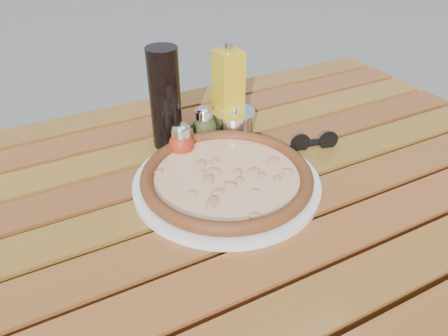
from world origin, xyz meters
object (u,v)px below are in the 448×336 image
pizza (227,176)px  pepper_shaker (181,142)px  plate (227,183)px  olive_oil_cruet (228,92)px  sunglasses (314,142)px  oregano_shaker (204,124)px  dark_bottle (165,99)px  parmesan_tin (234,123)px  soda_can (166,111)px  table (229,216)px

pizza → pepper_shaker: bearing=104.6°
plate → pepper_shaker: pepper_shaker is taller
olive_oil_cruet → sunglasses: (0.13, -0.16, -0.08)m
oregano_shaker → dark_bottle: bearing=167.4°
oregano_shaker → sunglasses: (0.19, -0.15, -0.02)m
oregano_shaker → parmesan_tin: 0.07m
oregano_shaker → soda_can: soda_can is taller
oregano_shaker → soda_can: bearing=138.5°
dark_bottle → olive_oil_cruet: bearing=-1.7°
pizza → dark_bottle: (-0.04, 0.20, 0.09)m
soda_can → pepper_shaker: bearing=-95.1°
table → oregano_shaker: bearing=78.4°
plate → parmesan_tin: 0.20m
table → pizza: 0.10m
olive_oil_cruet → parmesan_tin: bearing=-88.8°
table → soda_can: 0.28m
parmesan_tin → sunglasses: size_ratio=1.10×
pizza → oregano_shaker: oregano_shaker is taller
soda_can → parmesan_tin: (0.14, -0.07, -0.03)m
pizza → sunglasses: (0.24, 0.03, -0.01)m
oregano_shaker → olive_oil_cruet: bearing=11.5°
pepper_shaker → oregano_shaker: bearing=32.3°
pizza → plate: bearing=0.0°
pepper_shaker → soda_can: (0.01, 0.11, 0.02)m
olive_oil_cruet → parmesan_tin: size_ratio=1.72×
dark_bottle → sunglasses: (0.27, -0.17, -0.09)m
pepper_shaker → plate: bearing=-75.4°
pepper_shaker → sunglasses: (0.27, -0.10, -0.02)m
dark_bottle → sunglasses: bearing=-31.4°
table → sunglasses: size_ratio=12.64×
soda_can → sunglasses: soda_can is taller
pepper_shaker → soda_can: size_ratio=0.68×
pepper_shaker → table: bearing=-74.3°
oregano_shaker → olive_oil_cruet: (0.07, 0.01, 0.06)m
table → pepper_shaker: 0.18m
pizza → parmesan_tin: bearing=57.3°
dark_bottle → parmesan_tin: (0.15, -0.03, -0.08)m
dark_bottle → soda_can: 0.07m
pizza → dark_bottle: size_ratio=1.93×
dark_bottle → oregano_shaker: bearing=-12.6°
sunglasses → plate: bearing=-154.6°
sunglasses → dark_bottle: bearing=165.7°
sunglasses → parmesan_tin: bearing=149.5°
pepper_shaker → olive_oil_cruet: (0.14, 0.06, 0.06)m
pizza → dark_bottle: 0.22m
oregano_shaker → soda_can: (-0.07, 0.06, 0.02)m
table → oregano_shaker: size_ratio=17.07×
plate → sunglasses: 0.24m
oregano_shaker → sunglasses: size_ratio=0.74×
table → plate: (-0.00, 0.00, 0.08)m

